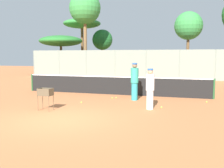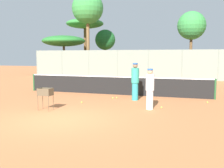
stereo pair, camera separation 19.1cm
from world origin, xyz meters
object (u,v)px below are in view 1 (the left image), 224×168
object	(u,v)px
ball_cart	(45,94)
parked_car	(180,71)
player_red_cap	(135,81)
tennis_net	(113,85)
player_white_outfit	(150,88)

from	to	relation	value
ball_cart	parked_car	bearing A→B (deg)	76.28
player_red_cap	parked_car	bearing A→B (deg)	-20.49
player_red_cap	ball_cart	distance (m)	4.64
tennis_net	player_white_outfit	distance (m)	4.46
player_red_cap	tennis_net	bearing A→B (deg)	32.02
parked_car	player_red_cap	bearing A→B (deg)	-95.78
player_white_outfit	player_red_cap	bearing A→B (deg)	14.37
player_white_outfit	player_red_cap	world-z (taller)	player_red_cap
player_white_outfit	ball_cart	distance (m)	4.35
parked_car	tennis_net	bearing A→B (deg)	-103.20
ball_cart	player_white_outfit	bearing A→B (deg)	20.63
ball_cart	player_red_cap	bearing A→B (deg)	50.40
tennis_net	parked_car	distance (m)	13.41
player_red_cap	parked_car	xyz separation A→B (m)	(1.47, 14.55, -0.32)
tennis_net	ball_cart	bearing A→B (deg)	-105.06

